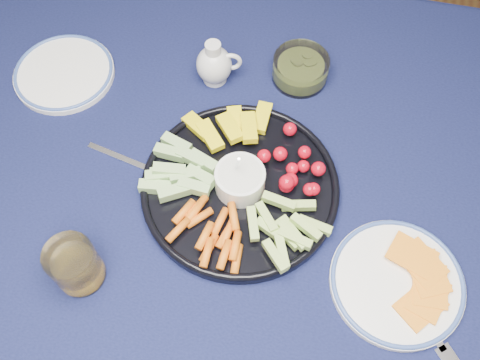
% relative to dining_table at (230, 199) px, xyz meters
% --- Properties ---
extents(dining_table, '(1.67, 1.07, 0.75)m').
position_rel_dining_table_xyz_m(dining_table, '(0.00, 0.00, 0.00)').
color(dining_table, '#482D18').
rests_on(dining_table, ground).
extents(crudite_platter, '(0.35, 0.35, 0.11)m').
position_rel_dining_table_xyz_m(crudite_platter, '(0.02, -0.02, 0.11)').
color(crudite_platter, black).
rests_on(crudite_platter, dining_table).
extents(creamer_pitcher, '(0.09, 0.07, 0.10)m').
position_rel_dining_table_xyz_m(creamer_pitcher, '(-0.08, 0.21, 0.13)').
color(creamer_pitcher, silver).
rests_on(creamer_pitcher, dining_table).
extents(pickle_bowl, '(0.11, 0.11, 0.05)m').
position_rel_dining_table_xyz_m(pickle_bowl, '(0.08, 0.25, 0.11)').
color(pickle_bowl, white).
rests_on(pickle_bowl, dining_table).
extents(cheese_plate, '(0.22, 0.22, 0.03)m').
position_rel_dining_table_xyz_m(cheese_plate, '(0.31, -0.13, 0.10)').
color(cheese_plate, white).
rests_on(cheese_plate, dining_table).
extents(juice_tumbler, '(0.08, 0.08, 0.09)m').
position_rel_dining_table_xyz_m(juice_tumbler, '(-0.19, -0.23, 0.13)').
color(juice_tumbler, white).
rests_on(juice_tumbler, dining_table).
extents(fork_left, '(0.18, 0.05, 0.00)m').
position_rel_dining_table_xyz_m(fork_left, '(-0.17, -0.01, 0.09)').
color(fork_left, silver).
rests_on(fork_left, dining_table).
extents(fork_right, '(0.13, 0.16, 0.00)m').
position_rel_dining_table_xyz_m(fork_right, '(0.36, -0.19, 0.09)').
color(fork_right, silver).
rests_on(fork_right, dining_table).
extents(side_plate_extra, '(0.20, 0.20, 0.02)m').
position_rel_dining_table_xyz_m(side_plate_extra, '(-0.38, 0.16, 0.10)').
color(side_plate_extra, white).
rests_on(side_plate_extra, dining_table).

